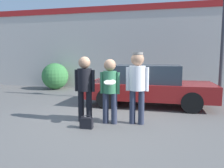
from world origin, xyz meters
name	(u,v)px	position (x,y,z in m)	size (l,w,h in m)	color
ground_plane	(107,119)	(0.00, 0.00, 0.00)	(56.00, 56.00, 0.00)	#5B5956
storefront_building	(135,47)	(0.00, 5.58, 2.16)	(24.00, 0.22, 4.25)	beige
person_left	(85,83)	(-0.50, -0.38, 1.01)	(0.54, 0.37, 1.68)	black
person_middle_with_frisbee	(110,86)	(0.16, -0.39, 0.95)	(0.50, 0.55, 1.62)	#2D3347
person_right	(137,81)	(0.83, -0.27, 1.09)	(0.56, 0.39, 1.78)	#2D3347
parked_car_near	(148,85)	(0.96, 1.99, 0.70)	(4.24, 1.89, 1.39)	maroon
shrub	(55,76)	(-4.01, 4.71, 0.68)	(1.36, 1.36, 1.36)	#387A3D
handbag	(86,123)	(-0.28, -0.90, 0.14)	(0.30, 0.23, 0.29)	black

